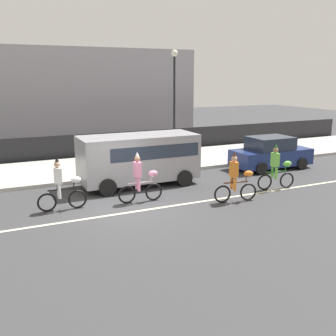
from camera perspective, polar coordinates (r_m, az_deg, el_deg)
The scene contains 11 objects.
ground_plane at distance 14.26m, azimuth -5.72°, elevation -5.74°, with size 80.00×80.00×0.00m, color #38383A.
road_centre_line at distance 13.82m, azimuth -5.03°, elevation -6.34°, with size 36.00×0.14×0.01m, color beige.
sidewalk_curb at distance 20.27m, azimuth -11.87°, elevation -0.04°, with size 60.00×5.00×0.15m, color #ADAAA3.
fence_line at distance 22.93m, azimuth -13.63°, elevation 2.98°, with size 40.00×0.08×1.40m, color black.
parade_cyclist_zebra at distance 14.20m, azimuth -15.13°, elevation -2.67°, with size 1.72×0.50×1.92m.
parade_cyclist_pink at distance 14.63m, azimuth -3.99°, elevation -1.77°, with size 1.72×0.50×1.92m.
parade_cyclist_orange at distance 14.84m, azimuth 9.88°, elevation -1.72°, with size 1.71×0.53×1.92m.
parade_cyclist_lime at distance 16.89m, azimuth 15.53°, elevation -0.20°, with size 1.71×0.52×1.92m.
parked_van_grey at distance 16.88m, azimuth -4.06°, elevation 1.77°, with size 5.00×2.22×2.18m.
parked_car_navy at distance 20.66m, azimuth 14.68°, elevation 2.06°, with size 4.10×1.92×1.64m.
street_lamp_post at distance 22.04m, azimuth 0.92°, elevation 11.55°, with size 0.36×0.36×5.86m.
Camera 1 is at (-4.40, -12.76, 4.60)m, focal length 42.00 mm.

